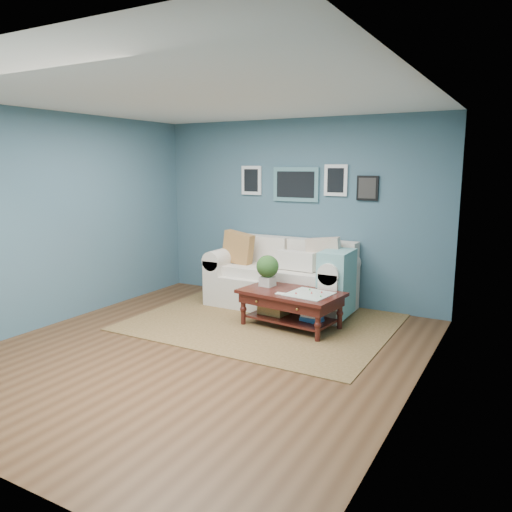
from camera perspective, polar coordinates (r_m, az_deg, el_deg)
The scene contains 4 objects.
room_shell at distance 5.35m, azimuth -6.17°, elevation 3.11°, with size 5.00×5.02×2.70m.
area_rug at distance 6.61m, azimuth 0.90°, elevation -7.47°, with size 3.24×2.59×0.01m, color brown.
loveseat at distance 7.16m, azimuth 3.60°, elevation -2.49°, with size 2.11×0.96×1.09m.
coffee_table at distance 6.35m, azimuth 3.55°, elevation -4.64°, with size 1.33×0.87×0.88m.
Camera 1 is at (3.08, -4.27, 2.02)m, focal length 35.00 mm.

